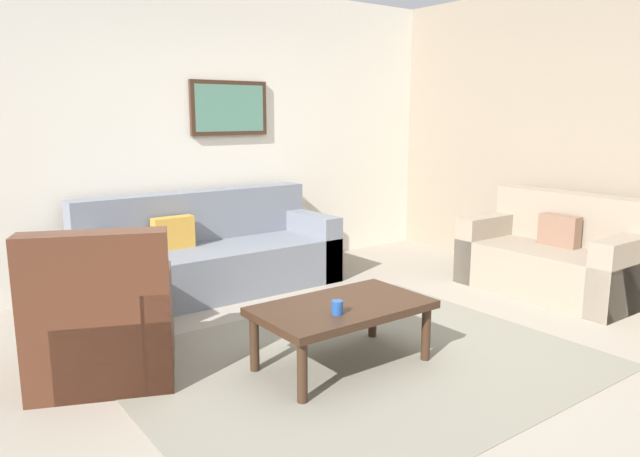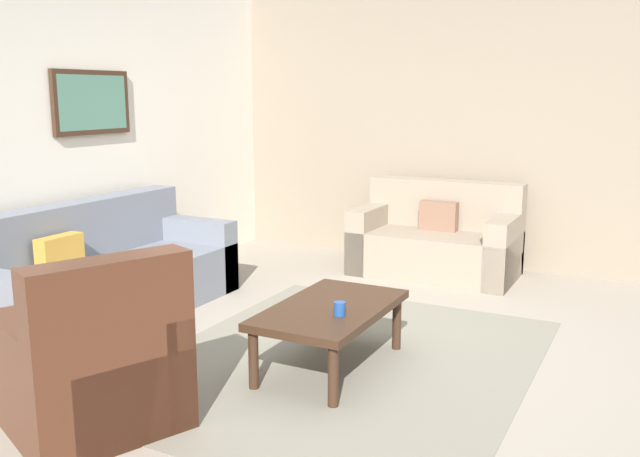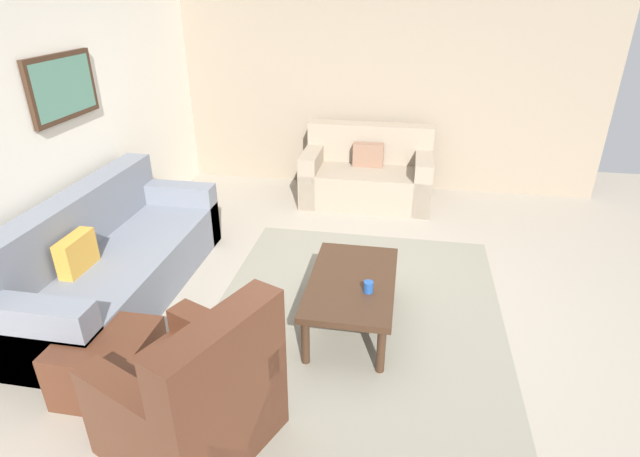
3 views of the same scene
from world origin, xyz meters
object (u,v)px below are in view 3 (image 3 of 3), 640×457
(couch_loveseat, at_px, (367,175))
(armchair_leather, at_px, (198,403))
(coffee_table, at_px, (352,285))
(framed_artwork, at_px, (63,87))
(couch_main, at_px, (107,263))
(cup, at_px, (368,287))
(ottoman, at_px, (108,362))

(couch_loveseat, xyz_separation_m, armchair_leather, (-3.85, 0.59, 0.01))
(coffee_table, bearing_deg, framed_artwork, 77.10)
(framed_artwork, bearing_deg, coffee_table, -102.90)
(coffee_table, bearing_deg, couch_main, 87.76)
(armchair_leather, bearing_deg, couch_loveseat, -8.75)
(cup, relative_size, framed_artwork, 0.10)
(couch_main, height_order, coffee_table, couch_main)
(couch_main, xyz_separation_m, coffee_table, (-0.08, -2.07, 0.06))
(couch_loveseat, height_order, cup, couch_loveseat)
(armchair_leather, bearing_deg, ottoman, 66.78)
(armchair_leather, height_order, ottoman, armchair_leather)
(coffee_table, bearing_deg, armchair_leather, 150.75)
(cup, bearing_deg, framed_artwork, 74.72)
(couch_main, height_order, couch_loveseat, same)
(couch_main, xyz_separation_m, ottoman, (-1.02, -0.60, -0.10))
(cup, bearing_deg, couch_loveseat, 5.24)
(couch_main, height_order, armchair_leather, armchair_leather)
(armchair_leather, xyz_separation_m, coffee_table, (1.27, -0.71, 0.05))
(couch_main, bearing_deg, couch_loveseat, -37.96)
(armchair_leather, distance_m, coffee_table, 1.45)
(couch_loveseat, xyz_separation_m, coffee_table, (-2.58, -0.12, 0.06))
(armchair_leather, relative_size, coffee_table, 0.96)
(armchair_leather, bearing_deg, couch_main, 45.22)
(couch_loveseat, distance_m, armchair_leather, 3.89)
(ottoman, height_order, cup, cup)
(ottoman, distance_m, cup, 1.81)
(couch_main, xyz_separation_m, cup, (-0.23, -2.20, 0.16))
(coffee_table, bearing_deg, cup, -137.66)
(coffee_table, relative_size, framed_artwork, 1.34)
(ottoman, distance_m, framed_artwork, 2.32)
(couch_main, distance_m, cup, 2.22)
(framed_artwork, bearing_deg, couch_main, -139.67)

